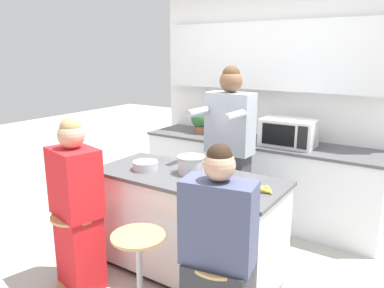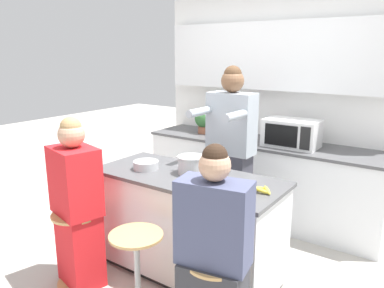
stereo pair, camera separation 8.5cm
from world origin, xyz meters
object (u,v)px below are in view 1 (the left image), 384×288
Objects in this scene: person_seated_near at (218,263)px; cooking_pot at (191,165)px; person_wrapped_blanket at (77,209)px; potted_plant at (200,120)px; bar_stool_center at (139,270)px; person_cooking at (229,159)px; bar_stool_leftmost at (78,246)px; fruit_bowl at (197,184)px; coffee_cup_near at (232,184)px; microwave at (288,133)px; banana_bunch at (264,189)px; kitchen_island at (187,225)px.

person_seated_near is 1.00m from cooking_pot.
person_wrapped_blanket reaches higher than potted_plant.
person_cooking is (0.04, 1.26, 0.53)m from bar_stool_center.
bar_stool_leftmost is at bearing -86.33° from potted_plant.
person_wrapped_blanket is 7.68× the size of fruit_bowl.
person_wrapped_blanket reaches higher than coffee_cup_near.
person_cooking is at bearing -112.85° from microwave.
cooking_pot is at bearing 123.57° from person_seated_near.
coffee_cup_near is (1.08, 0.53, 0.26)m from person_wrapped_blanket.
person_cooking reaches higher than potted_plant.
microwave reaches higher than fruit_bowl.
microwave is (0.13, 1.58, 0.13)m from fruit_bowl.
banana_bunch is (0.63, -0.65, 0.04)m from person_cooking.
potted_plant is (-0.77, 2.05, 0.71)m from bar_stool_center.
person_cooking is at bearing 102.01° from fruit_bowl.
person_seated_near reaches higher than potted_plant.
bar_stool_leftmost is 1.12m from fruit_bowl.
fruit_bowl is (0.22, 0.43, 0.57)m from bar_stool_center.
fruit_bowl is at bearing -94.87° from microwave.
person_cooking reaches higher than person_wrapped_blanket.
cooking_pot is 1.75× the size of fruit_bowl.
person_seated_near is 0.68m from banana_bunch.
cooking_pot reaches higher than fruit_bowl.
fruit_bowl is at bearing -154.76° from coffee_cup_near.
person_wrapped_blanket is 2.09m from potted_plant.
bar_stool_leftmost is at bearing 170.63° from person_seated_near.
kitchen_island is 2.58× the size of bar_stool_leftmost.
fruit_bowl is 1.16× the size of banana_bunch.
person_seated_near is (1.28, 0.01, 0.27)m from bar_stool_leftmost.
kitchen_island is at bearing 179.31° from banana_bunch.
cooking_pot is at bearing 47.26° from bar_stool_leftmost.
microwave reaches higher than cooking_pot.
banana_bunch reaches higher than kitchen_island.
bar_stool_leftmost is 0.44× the size of person_wrapped_blanket.
person_cooking is at bearing -44.04° from potted_plant.
fruit_bowl is 0.33× the size of microwave.
microwave reaches higher than bar_stool_center.
fruit_bowl is at bearing 27.02° from bar_stool_leftmost.
fruit_bowl is at bearing -77.64° from person_cooking.
fruit_bowl is at bearing -48.49° from cooking_pot.
coffee_cup_near reaches higher than banana_bunch.
banana_bunch is (0.67, -0.07, -0.05)m from cooking_pot.
potted_plant is at bearing 119.26° from cooking_pot.
person_wrapped_blanket is at bearing -116.20° from microwave.
kitchen_island is at bearing 44.59° from bar_stool_leftmost.
person_wrapped_blanket is (-0.63, -0.00, 0.32)m from bar_stool_center.
cooking_pot is (0.63, 0.68, 0.30)m from person_wrapped_blanket.
coffee_cup_near is (-0.19, 0.53, 0.31)m from person_seated_near.
potted_plant is at bearing 135.06° from banana_bunch.
kitchen_island is 0.63m from bar_stool_center.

